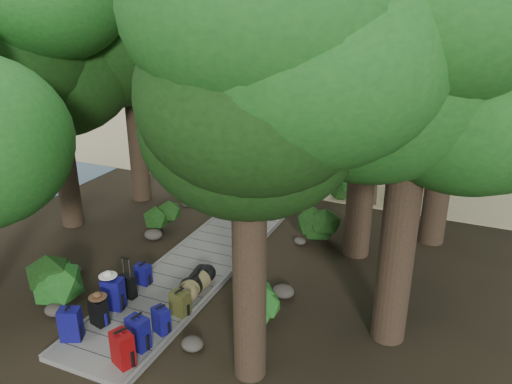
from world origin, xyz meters
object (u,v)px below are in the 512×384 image
at_px(backpack_left_a, 70,323).
at_px(duffel_right_black, 198,280).
at_px(backpack_right_d, 180,302).
at_px(suitcase_on_boardwalk, 128,286).
at_px(lone_suitcase_on_sand, 314,163).
at_px(kayak, 244,139).
at_px(backpack_right_c, 161,319).
at_px(sun_lounger, 386,161).
at_px(backpack_right_b, 138,331).
at_px(backpack_left_c, 113,292).
at_px(backpack_left_d, 143,273).
at_px(backpack_left_b, 98,310).
at_px(backpack_right_a, 122,347).
at_px(duffel_right_khaki, 195,285).

bearing_deg(backpack_left_a, duffel_right_black, 38.62).
bearing_deg(backpack_right_d, suitcase_on_boardwalk, -174.34).
height_order(suitcase_on_boardwalk, lone_suitcase_on_sand, same).
xyz_separation_m(backpack_right_d, kayak, (-4.63, 13.27, -0.25)).
xyz_separation_m(backpack_right_c, duffel_right_black, (-0.13, 1.72, -0.08)).
relative_size(lone_suitcase_on_sand, sun_lounger, 0.34).
distance_m(backpack_right_c, duffel_right_black, 1.73).
bearing_deg(duffel_right_black, backpack_right_b, -97.57).
height_order(backpack_right_b, backpack_right_c, backpack_right_b).
bearing_deg(duffel_right_black, sun_lounger, 69.88).
bearing_deg(backpack_left_c, backpack_right_c, -21.73).
bearing_deg(lone_suitcase_on_sand, backpack_left_d, -111.09).
relative_size(backpack_left_c, backpack_right_b, 1.08).
relative_size(backpack_left_a, suitcase_on_boardwalk, 1.40).
xyz_separation_m(backpack_left_c, backpack_right_b, (1.29, -0.89, -0.03)).
relative_size(backpack_left_b, backpack_right_a, 0.87).
height_order(backpack_left_a, backpack_left_d, backpack_left_a).
height_order(backpack_left_a, backpack_left_c, backpack_left_c).
relative_size(backpack_left_a, backpack_left_b, 1.16).
bearing_deg(backpack_right_c, backpack_left_c, -167.75).
distance_m(backpack_left_a, backpack_right_d, 2.21).
relative_size(backpack_right_d, suitcase_on_boardwalk, 1.09).
height_order(backpack_left_d, backpack_right_b, backpack_right_b).
xyz_separation_m(backpack_left_d, duffel_right_khaki, (1.34, 0.12, -0.05)).
relative_size(backpack_left_c, backpack_left_d, 1.50).
distance_m(backpack_left_d, lone_suitcase_on_sand, 9.91).
height_order(backpack_right_c, sun_lounger, backpack_right_c).
height_order(backpack_right_a, suitcase_on_boardwalk, backpack_right_a).
bearing_deg(backpack_right_d, backpack_left_c, -155.48).
distance_m(backpack_left_a, duffel_right_black, 2.98).
bearing_deg(backpack_right_d, kayak, 119.06).
relative_size(backpack_right_b, duffel_right_khaki, 1.14).
relative_size(backpack_left_d, backpack_right_a, 0.71).
bearing_deg(lone_suitcase_on_sand, sun_lounger, 16.09).
distance_m(backpack_right_c, sun_lounger, 12.93).
relative_size(backpack_left_c, duffel_right_khaki, 1.23).
xyz_separation_m(backpack_right_c, sun_lounger, (2.27, 12.73, -0.09)).
bearing_deg(backpack_right_b, backpack_left_c, 156.02).
distance_m(duffel_right_black, suitcase_on_boardwalk, 1.58).
bearing_deg(backpack_right_d, sun_lounger, 89.35).
bearing_deg(suitcase_on_boardwalk, backpack_right_c, -21.63).
xyz_separation_m(backpack_left_b, suitcase_on_boardwalk, (-0.07, 1.08, -0.06)).
distance_m(backpack_right_d, duffel_right_black, 1.07).
distance_m(backpack_right_b, backpack_right_d, 1.28).
bearing_deg(duffel_right_black, backpack_left_b, -128.49).
bearing_deg(backpack_left_d, backpack_right_b, -53.48).
xyz_separation_m(suitcase_on_boardwalk, kayak, (-3.19, 13.17, -0.22)).
bearing_deg(backpack_right_c, backpack_left_d, 159.89).
height_order(duffel_right_black, lone_suitcase_on_sand, lone_suitcase_on_sand).
distance_m(suitcase_on_boardwalk, sun_lounger, 12.50).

